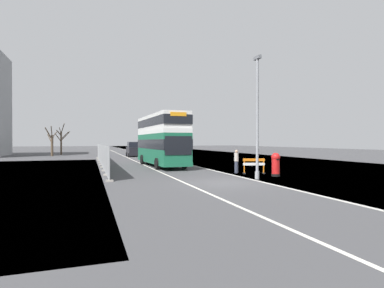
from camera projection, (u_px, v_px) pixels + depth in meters
name	position (u px, v px, depth m)	size (l,w,h in m)	color
ground	(232.00, 183.00, 18.02)	(140.00, 280.00, 0.10)	#424244
double_decker_bus	(161.00, 139.00, 29.70)	(3.03, 11.11, 4.95)	#196042
lamppost_foreground	(257.00, 121.00, 19.43)	(0.29, 0.70, 7.87)	gray
red_pillar_postbox	(276.00, 163.00, 21.06)	(0.61, 0.61, 1.63)	black
roadworks_barrier	(254.00, 164.00, 22.79)	(1.66, 0.87, 1.14)	orange
construction_site_fence	(101.00, 155.00, 31.12)	(0.44, 27.40, 2.17)	#A8AAAD
car_oncoming_near	(133.00, 150.00, 48.54)	(2.05, 4.39, 2.32)	black
car_receding_mid	(134.00, 149.00, 55.00)	(1.93, 4.04, 2.30)	navy
bare_tree_far_verge_near	(52.00, 143.00, 49.26)	(1.86, 2.68, 4.85)	#4C3D2D
bare_tree_far_verge_mid	(61.00, 140.00, 54.70)	(2.60, 2.72, 5.62)	#4C3D2D
pedestrian_at_kerb	(236.00, 161.00, 23.19)	(0.34, 0.34, 1.78)	#2D3342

